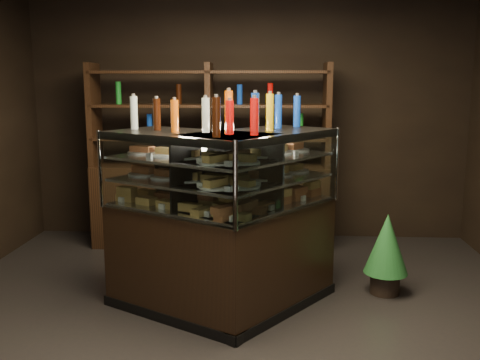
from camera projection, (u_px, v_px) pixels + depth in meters
The scene contains 7 objects.
ground at pixel (231, 329), 3.95m from camera, with size 5.00×5.00×0.00m, color black.
room_shell at pixel (230, 61), 3.60m from camera, with size 5.02×5.02×3.01m.
display_case at pixel (225, 251), 4.24m from camera, with size 1.92×1.44×1.43m.
food_display at pixel (224, 175), 4.13m from camera, with size 1.55×1.05×0.44m.
bottles_top at pixel (224, 113), 4.05m from camera, with size 1.37×0.91×0.30m.
potted_conifer at pixel (387, 242), 4.54m from camera, with size 0.37×0.37×0.80m.
back_shelving at pixel (210, 192), 5.88m from camera, with size 2.58×0.47×2.00m.
Camera 1 is at (0.29, -3.68, 1.80)m, focal length 40.00 mm.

